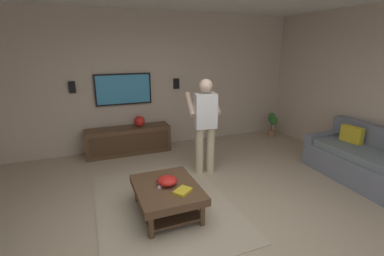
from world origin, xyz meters
The scene contains 16 objects.
ground_plane centered at (0.00, 0.00, 0.00)m, with size 8.46×8.46×0.00m, color tan.
wall_back_tv centered at (3.15, 0.00, 1.42)m, with size 0.10×7.25×2.84m, color #BCA893.
area_rug centered at (0.64, 0.28, 0.01)m, with size 2.45×1.80×0.01m, color tan.
couch centered at (0.12, -3.02, 0.32)m, with size 1.93×0.93×0.87m.
coffee_table centered at (0.44, 0.28, 0.30)m, with size 1.00×0.80×0.40m.
media_console centered at (2.82, 0.40, 0.28)m, with size 0.45×1.70×0.55m.
tv centered at (3.06, 0.40, 1.30)m, with size 0.05×1.13×0.64m.
person_standing centered at (1.41, -0.70, 0.93)m, with size 0.59×0.59×1.64m.
potted_plant_short centered at (2.64, -3.08, 0.40)m, with size 0.29×0.28×0.60m.
bowl centered at (0.47, 0.26, 0.46)m, with size 0.26×0.26×0.12m, color red.
remote_white centered at (0.46, 0.34, 0.41)m, with size 0.15×0.04×0.02m, color white.
remote_black centered at (0.55, 0.31, 0.41)m, with size 0.15×0.04×0.02m, color black.
book centered at (0.21, 0.14, 0.42)m, with size 0.22×0.16×0.04m, color gold.
vase_round centered at (2.82, 0.15, 0.66)m, with size 0.22×0.22×0.22m, color red.
wall_speaker_left centered at (3.07, -0.75, 1.36)m, with size 0.06×0.12×0.22m, color black.
wall_speaker_right centered at (3.07, 1.36, 1.39)m, with size 0.06×0.12×0.22m, color black.
Camera 1 is at (-2.62, 1.14, 2.12)m, focal length 25.45 mm.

